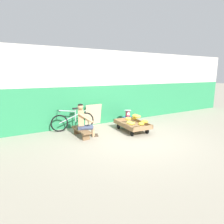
{
  "coord_description": "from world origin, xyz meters",
  "views": [
    {
      "loc": [
        -3.72,
        -4.7,
        2.12
      ],
      "look_at": [
        -0.24,
        1.25,
        0.75
      ],
      "focal_mm": 31.05,
      "sensor_mm": 36.0,
      "label": 1
    }
  ],
  "objects_px": {
    "low_bench": "(81,131)",
    "plastic_crate": "(128,120)",
    "sign_board": "(93,115)",
    "banana_cart": "(132,125)",
    "weighing_scale": "(128,113)",
    "bicycle_near_left": "(73,121)",
    "vendor_seated": "(84,120)",
    "shopping_bag": "(135,123)"
  },
  "relations": [
    {
      "from": "shopping_bag",
      "to": "banana_cart",
      "type": "bearing_deg",
      "value": -136.68
    },
    {
      "from": "banana_cart",
      "to": "weighing_scale",
      "type": "distance_m",
      "value": 1.13
    },
    {
      "from": "vendor_seated",
      "to": "shopping_bag",
      "type": "distance_m",
      "value": 2.37
    },
    {
      "from": "weighing_scale",
      "to": "bicycle_near_left",
      "type": "relative_size",
      "value": 0.18
    },
    {
      "from": "banana_cart",
      "to": "plastic_crate",
      "type": "bearing_deg",
      "value": 63.81
    },
    {
      "from": "weighing_scale",
      "to": "bicycle_near_left",
      "type": "bearing_deg",
      "value": 173.76
    },
    {
      "from": "vendor_seated",
      "to": "plastic_crate",
      "type": "bearing_deg",
      "value": 16.48
    },
    {
      "from": "low_bench",
      "to": "plastic_crate",
      "type": "xyz_separation_m",
      "value": [
        2.37,
        0.65,
        -0.05
      ]
    },
    {
      "from": "bicycle_near_left",
      "to": "plastic_crate",
      "type": "bearing_deg",
      "value": -6.21
    },
    {
      "from": "weighing_scale",
      "to": "shopping_bag",
      "type": "xyz_separation_m",
      "value": [
        0.03,
        -0.51,
        -0.33
      ]
    },
    {
      "from": "weighing_scale",
      "to": "bicycle_near_left",
      "type": "xyz_separation_m",
      "value": [
        -2.35,
        0.26,
        -0.1
      ]
    },
    {
      "from": "banana_cart",
      "to": "plastic_crate",
      "type": "height_order",
      "value": "banana_cart"
    },
    {
      "from": "banana_cart",
      "to": "bicycle_near_left",
      "type": "relative_size",
      "value": 0.9
    },
    {
      "from": "bicycle_near_left",
      "to": "weighing_scale",
      "type": "bearing_deg",
      "value": -6.24
    },
    {
      "from": "banana_cart",
      "to": "vendor_seated",
      "type": "distance_m",
      "value": 1.86
    },
    {
      "from": "plastic_crate",
      "to": "shopping_bag",
      "type": "height_order",
      "value": "plastic_crate"
    },
    {
      "from": "vendor_seated",
      "to": "bicycle_near_left",
      "type": "xyz_separation_m",
      "value": [
        -0.06,
        0.93,
        -0.21
      ]
    },
    {
      "from": "weighing_scale",
      "to": "vendor_seated",
      "type": "bearing_deg",
      "value": -163.55
    },
    {
      "from": "weighing_scale",
      "to": "plastic_crate",
      "type": "bearing_deg",
      "value": 90.0
    },
    {
      "from": "banana_cart",
      "to": "vendor_seated",
      "type": "bearing_deg",
      "value": 169.92
    },
    {
      "from": "vendor_seated",
      "to": "weighing_scale",
      "type": "xyz_separation_m",
      "value": [
        2.29,
        0.68,
        -0.11
      ]
    },
    {
      "from": "weighing_scale",
      "to": "shopping_bag",
      "type": "bearing_deg",
      "value": -86.93
    },
    {
      "from": "vendor_seated",
      "to": "sign_board",
      "type": "height_order",
      "value": "vendor_seated"
    },
    {
      "from": "plastic_crate",
      "to": "sign_board",
      "type": "bearing_deg",
      "value": 159.33
    },
    {
      "from": "low_bench",
      "to": "weighing_scale",
      "type": "bearing_deg",
      "value": 15.26
    },
    {
      "from": "plastic_crate",
      "to": "bicycle_near_left",
      "type": "xyz_separation_m",
      "value": [
        -2.35,
        0.26,
        0.2
      ]
    },
    {
      "from": "low_bench",
      "to": "shopping_bag",
      "type": "height_order",
      "value": "low_bench"
    },
    {
      "from": "bicycle_near_left",
      "to": "sign_board",
      "type": "height_order",
      "value": "sign_board"
    },
    {
      "from": "weighing_scale",
      "to": "shopping_bag",
      "type": "relative_size",
      "value": 1.25
    },
    {
      "from": "plastic_crate",
      "to": "low_bench",
      "type": "bearing_deg",
      "value": -164.71
    },
    {
      "from": "banana_cart",
      "to": "low_bench",
      "type": "relative_size",
      "value": 1.35
    },
    {
      "from": "weighing_scale",
      "to": "sign_board",
      "type": "relative_size",
      "value": 0.34
    },
    {
      "from": "sign_board",
      "to": "low_bench",
      "type": "bearing_deg",
      "value": -130.45
    },
    {
      "from": "banana_cart",
      "to": "weighing_scale",
      "type": "xyz_separation_m",
      "value": [
        0.49,
        1.0,
        0.21
      ]
    },
    {
      "from": "banana_cart",
      "to": "sign_board",
      "type": "bearing_deg",
      "value": 120.31
    },
    {
      "from": "banana_cart",
      "to": "low_bench",
      "type": "bearing_deg",
      "value": 169.51
    },
    {
      "from": "sign_board",
      "to": "shopping_bag",
      "type": "distance_m",
      "value": 1.77
    },
    {
      "from": "sign_board",
      "to": "vendor_seated",
      "type": "bearing_deg",
      "value": -127.33
    },
    {
      "from": "low_bench",
      "to": "weighing_scale",
      "type": "distance_m",
      "value": 2.47
    },
    {
      "from": "sign_board",
      "to": "shopping_bag",
      "type": "xyz_separation_m",
      "value": [
        1.4,
        -1.03,
        -0.32
      ]
    },
    {
      "from": "vendor_seated",
      "to": "sign_board",
      "type": "distance_m",
      "value": 1.51
    },
    {
      "from": "plastic_crate",
      "to": "banana_cart",
      "type": "bearing_deg",
      "value": -116.19
    }
  ]
}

